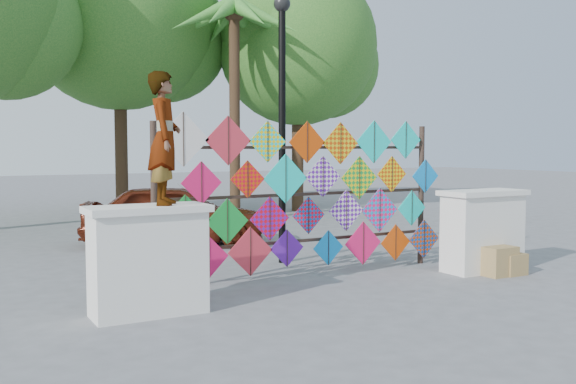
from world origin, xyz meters
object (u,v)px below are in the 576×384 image
object	(u,v)px
kite_rack	(309,196)
vendor_woman	(164,138)
lamppost	(282,103)
sedan	(175,214)

from	to	relation	value
kite_rack	vendor_woman	xyz separation A→B (m)	(-2.54, -0.93, 0.83)
vendor_woman	lamppost	distance (m)	3.61
kite_rack	lamppost	xyz separation A→B (m)	(0.24, 1.27, 1.46)
kite_rack	sedan	bearing A→B (deg)	99.42
sedan	kite_rack	bearing A→B (deg)	-147.31
sedan	lamppost	distance (m)	3.58
vendor_woman	sedan	distance (m)	5.50
kite_rack	lamppost	size ratio (longest dim) A/B	1.10
kite_rack	sedan	xyz separation A→B (m)	(-0.67, 4.04, -0.61)
sedan	vendor_woman	bearing A→B (deg)	-177.40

